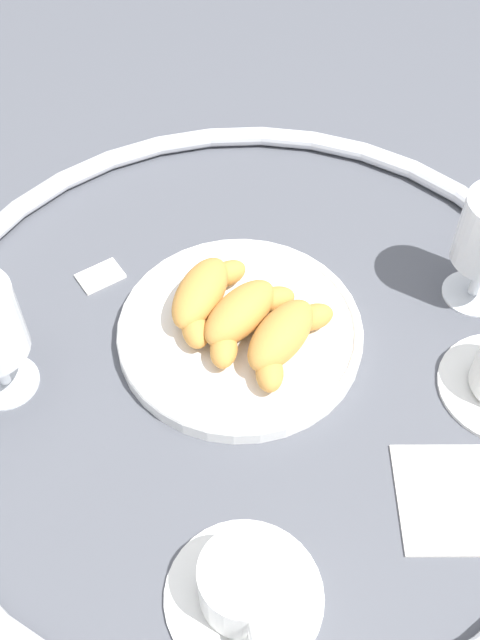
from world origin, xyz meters
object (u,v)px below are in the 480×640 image
at_px(croissant_extra, 284,336).
at_px(sugar_packet, 100,275).
at_px(coffee_cup_far, 244,588).
at_px(croissant_large, 203,295).
at_px(folded_napkin, 457,498).
at_px(pastry_plate, 240,331).
at_px(croissant_small, 242,315).

bearing_deg(croissant_extra, sugar_packet, -105.53).
height_order(croissant_extra, coffee_cup_far, croissant_extra).
distance_m(croissant_large, croissant_extra, 0.10).
height_order(croissant_large, sugar_packet, croissant_large).
height_order(croissant_extra, folded_napkin, croissant_extra).
relative_size(pastry_plate, folded_napkin, 2.38).
height_order(croissant_large, croissant_small, same).
xyz_separation_m(croissant_large, folded_napkin, (0.15, 0.28, -0.04)).
bearing_deg(croissant_large, folded_napkin, 62.08).
relative_size(croissant_small, sugar_packet, 2.49).
distance_m(sugar_packet, folded_napkin, 0.45).
bearing_deg(folded_napkin, croissant_large, -117.92).
distance_m(croissant_extra, coffee_cup_far, 0.25).
height_order(pastry_plate, folded_napkin, pastry_plate).
relative_size(croissant_large, folded_napkin, 1.23).
xyz_separation_m(pastry_plate, folded_napkin, (0.13, 0.24, -0.01)).
bearing_deg(pastry_plate, coffee_cup_far, 14.67).
distance_m(pastry_plate, coffee_cup_far, 0.28).
xyz_separation_m(croissant_extra, sugar_packet, (-0.06, -0.23, -0.04)).
height_order(croissant_small, coffee_cup_far, croissant_small).
bearing_deg(folded_napkin, coffee_cup_far, -51.20).
relative_size(croissant_small, croissant_extra, 0.97).
height_order(croissant_large, folded_napkin, croissant_large).
xyz_separation_m(croissant_extra, folded_napkin, (0.12, 0.19, -0.04)).
bearing_deg(coffee_cup_far, sugar_packet, -141.89).
xyz_separation_m(croissant_small, coffee_cup_far, (0.27, 0.07, -0.01)).
relative_size(croissant_extra, coffee_cup_far, 0.95).
distance_m(croissant_small, folded_napkin, 0.27).
bearing_deg(croissant_small, pastry_plate, -114.96).
relative_size(pastry_plate, croissant_small, 2.11).
height_order(pastry_plate, croissant_small, croissant_small).
distance_m(coffee_cup_far, sugar_packet, 0.40).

